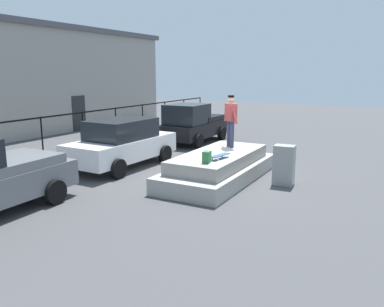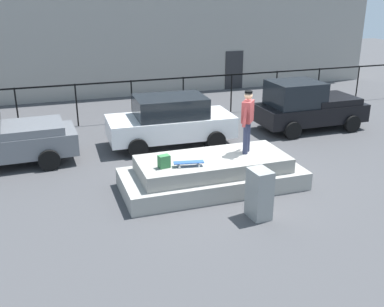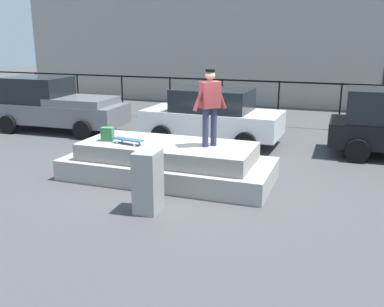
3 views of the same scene
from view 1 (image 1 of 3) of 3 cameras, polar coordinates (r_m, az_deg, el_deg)
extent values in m
plane|color=#424244|center=(12.86, 3.67, -3.27)|extent=(60.00, 60.00, 0.00)
cube|color=#9E9B93|center=(12.38, 3.97, -2.71)|extent=(4.93, 2.11, 0.48)
cube|color=gray|center=(12.28, 4.00, -0.74)|extent=(4.04, 1.73, 0.39)
cylinder|color=#2D334C|center=(13.19, 5.40, 2.91)|extent=(0.14, 0.14, 0.87)
cylinder|color=#2D334C|center=(13.00, 5.85, 2.76)|extent=(0.14, 0.14, 0.87)
cube|color=maroon|center=(13.00, 5.69, 6.01)|extent=(0.47, 0.50, 0.58)
cylinder|color=maroon|center=(13.24, 5.14, 5.94)|extent=(0.28, 0.31, 0.60)
cylinder|color=maroon|center=(12.76, 6.25, 5.70)|extent=(0.28, 0.31, 0.60)
sphere|color=tan|center=(12.96, 5.73, 7.90)|extent=(0.22, 0.22, 0.22)
cylinder|color=black|center=(12.96, 5.74, 8.34)|extent=(0.29, 0.29, 0.05)
cube|color=#264C8C|center=(11.33, 4.12, -0.25)|extent=(0.80, 0.33, 0.02)
cylinder|color=silver|center=(11.20, 2.97, -0.79)|extent=(0.06, 0.04, 0.06)
cylinder|color=silver|center=(11.09, 3.81, -0.93)|extent=(0.06, 0.04, 0.06)
cylinder|color=silver|center=(11.60, 4.41, -0.36)|extent=(0.06, 0.04, 0.06)
cylinder|color=silver|center=(11.50, 5.24, -0.50)|extent=(0.06, 0.04, 0.06)
cube|color=#33723F|center=(10.82, 2.17, -0.50)|extent=(0.31, 0.25, 0.32)
cube|color=slate|center=(10.81, -24.93, -1.16)|extent=(2.18, 1.70, 0.24)
cylinder|color=black|center=(11.98, -25.26, -3.95)|extent=(0.65, 0.24, 0.64)
cylinder|color=black|center=(10.68, -19.40, -5.33)|extent=(0.65, 0.24, 0.64)
cube|color=white|center=(14.18, -10.17, 0.80)|extent=(4.33, 1.97, 0.71)
cube|color=black|center=(14.07, -10.27, 3.56)|extent=(2.40, 1.69, 0.68)
cylinder|color=black|center=(13.96, -16.58, -1.17)|extent=(0.65, 0.24, 0.64)
cylinder|color=black|center=(12.68, -10.77, -2.18)|extent=(0.65, 0.24, 0.64)
cylinder|color=black|center=(15.84, -9.59, 0.66)|extent=(0.65, 0.24, 0.64)
cylinder|color=black|center=(14.72, -3.99, -0.05)|extent=(0.65, 0.24, 0.64)
cube|color=black|center=(18.85, 0.31, 3.63)|extent=(4.14, 1.79, 0.66)
cube|color=black|center=(18.12, -0.77, 5.79)|extent=(1.87, 1.63, 0.90)
cube|color=black|center=(19.51, 1.45, 5.24)|extent=(1.87, 1.68, 0.24)
cylinder|color=black|center=(18.25, -4.08, 2.28)|extent=(0.64, 0.22, 0.64)
cylinder|color=black|center=(17.37, 0.95, 1.81)|extent=(0.64, 0.22, 0.64)
cylinder|color=black|center=(20.43, -0.24, 3.34)|extent=(0.64, 0.22, 0.64)
cylinder|color=black|center=(19.64, 4.39, 2.96)|extent=(0.64, 0.22, 0.64)
cube|color=gray|center=(12.03, 13.28, -1.66)|extent=(0.48, 0.63, 1.21)
cylinder|color=black|center=(16.01, -21.03, 2.05)|extent=(0.06, 0.06, 1.68)
cylinder|color=black|center=(17.48, -15.61, 3.17)|extent=(0.06, 0.06, 1.68)
cylinder|color=black|center=(19.08, -11.05, 4.09)|extent=(0.06, 0.06, 1.68)
cylinder|color=black|center=(20.79, -7.21, 4.84)|extent=(0.06, 0.06, 1.68)
cylinder|color=black|center=(22.58, -3.96, 5.46)|extent=(0.06, 0.06, 1.68)
cylinder|color=black|center=(24.44, -1.20, 5.97)|extent=(0.06, 0.06, 1.68)
cylinder|color=black|center=(26.34, 1.18, 6.40)|extent=(0.06, 0.06, 1.68)
cube|color=black|center=(16.62, -18.38, 5.37)|extent=(24.00, 0.04, 0.06)
cube|color=#262628|center=(23.55, -16.19, 5.67)|extent=(1.00, 0.06, 2.00)
camera|label=2|loc=(8.89, 70.87, 15.91)|focal=42.21mm
camera|label=3|loc=(15.33, 44.69, 8.40)|focal=40.61mm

